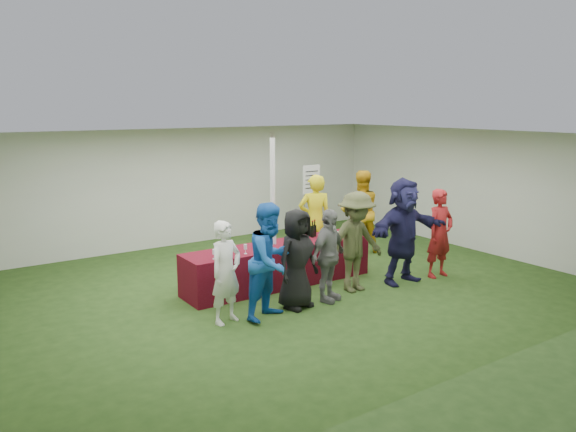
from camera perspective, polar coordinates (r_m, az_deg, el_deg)
ground at (r=10.19m, az=-0.25°, el=-7.18°), size 60.00×60.00×0.00m
tent at (r=11.11m, az=-1.57°, el=1.54°), size 10.00×10.00×10.00m
serving_table at (r=10.21m, az=-0.93°, el=-4.95°), size 3.60×0.80×0.75m
wine_bottles at (r=10.53m, az=1.46°, el=-1.65°), size 0.68×0.12×0.32m
wine_glasses at (r=9.42m, az=-4.73°, el=-3.29°), size 1.14×0.12×0.16m
water_bottle at (r=10.13m, az=-1.38°, el=-2.27°), size 0.07×0.07×0.23m
bar_towel at (r=11.02m, az=5.51°, el=-1.69°), size 0.25×0.18×0.03m
dump_bucket at (r=10.90m, az=7.02°, el=-1.46°), size 0.24×0.24×0.18m
wine_list_sign at (r=13.58m, az=2.38°, el=3.16°), size 0.50×0.03×1.80m
staff_pourer at (r=11.36m, az=2.75°, el=-0.41°), size 0.80×0.69×1.86m
staff_back at (r=12.43m, az=7.36°, el=0.44°), size 1.08×0.97×1.82m
customer_0 at (r=8.40m, az=-6.32°, el=-5.71°), size 0.65×0.52×1.56m
customer_1 at (r=8.52m, az=-1.77°, el=-4.58°), size 1.06×0.95×1.79m
customer_2 at (r=8.96m, az=0.91°, el=-4.37°), size 0.88×0.68×1.62m
customer_3 at (r=9.28m, az=4.11°, el=-4.05°), size 0.99×0.68×1.56m
customer_4 at (r=9.80m, az=6.91°, el=-2.64°), size 1.17×0.70×1.76m
customer_5 at (r=10.39m, az=11.64°, el=-1.49°), size 1.82×0.62×1.94m
customer_6 at (r=10.95m, az=15.18°, el=-1.71°), size 0.62×0.41×1.68m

